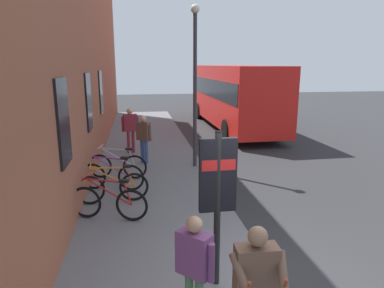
% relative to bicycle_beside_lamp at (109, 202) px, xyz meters
% --- Properties ---
extents(ground, '(60.00, 60.00, 0.00)m').
position_rel_bicycle_beside_lamp_xyz_m(ground, '(3.33, -3.82, -0.51)').
color(ground, '#2D2D30').
extents(sidewalk_pavement, '(24.00, 3.50, 0.12)m').
position_rel_bicycle_beside_lamp_xyz_m(sidewalk_pavement, '(5.33, -1.07, -0.45)').
color(sidewalk_pavement, slate).
rests_on(sidewalk_pavement, ground).
extents(station_facade, '(22.00, 0.65, 8.82)m').
position_rel_bicycle_beside_lamp_xyz_m(station_facade, '(6.32, 0.98, 3.90)').
color(station_facade, '#9E563D').
rests_on(station_facade, ground).
extents(bicycle_beside_lamp, '(0.68, 1.70, 0.97)m').
position_rel_bicycle_beside_lamp_xyz_m(bicycle_beside_lamp, '(0.00, 0.00, 0.00)').
color(bicycle_beside_lamp, black).
rests_on(bicycle_beside_lamp, sidewalk_pavement).
extents(bicycle_under_window, '(0.48, 1.77, 0.97)m').
position_rel_bicycle_beside_lamp_xyz_m(bicycle_under_window, '(0.95, -0.02, 0.00)').
color(bicycle_under_window, black).
rests_on(bicycle_under_window, sidewalk_pavement).
extents(bicycle_leaning_wall, '(0.62, 1.72, 0.97)m').
position_rel_bicycle_beside_lamp_xyz_m(bicycle_leaning_wall, '(1.84, 0.05, 0.00)').
color(bicycle_leaning_wall, black).
rests_on(bicycle_leaning_wall, sidewalk_pavement).
extents(bicycle_end_of_row, '(0.58, 1.73, 0.97)m').
position_rel_bicycle_beside_lamp_xyz_m(bicycle_end_of_row, '(2.80, -0.05, 0.00)').
color(bicycle_end_of_row, black).
rests_on(bicycle_end_of_row, sidewalk_pavement).
extents(transit_info_sign, '(0.10, 0.55, 2.40)m').
position_rel_bicycle_beside_lamp_xyz_m(transit_info_sign, '(-2.56, -1.79, 1.21)').
color(transit_info_sign, black).
rests_on(transit_info_sign, sidewalk_pavement).
extents(city_bus, '(10.52, 2.73, 3.35)m').
position_rel_bicycle_beside_lamp_xyz_m(city_bus, '(11.08, -5.82, 1.41)').
color(city_bus, red).
rests_on(city_bus, ground).
extents(pedestrian_near_bus, '(0.48, 0.52, 1.65)m').
position_rel_bicycle_beside_lamp_xyz_m(pedestrian_near_bus, '(4.29, -0.87, 0.62)').
color(pedestrian_near_bus, '#334C8C').
rests_on(pedestrian_near_bus, sidewalk_pavement).
extents(pedestrian_crossing_street, '(0.46, 0.46, 1.53)m').
position_rel_bicycle_beside_lamp_xyz_m(pedestrian_crossing_street, '(-3.38, -1.31, 0.54)').
color(pedestrian_crossing_street, '#4C724C').
rests_on(pedestrian_crossing_street, sidewalk_pavement).
extents(pedestrian_by_facade, '(0.34, 0.64, 1.72)m').
position_rel_bicycle_beside_lamp_xyz_m(pedestrian_by_facade, '(5.81, -0.40, 0.66)').
color(pedestrian_by_facade, maroon).
rests_on(pedestrian_by_facade, sidewalk_pavement).
extents(tourist_with_hotdogs, '(0.57, 0.63, 1.64)m').
position_rel_bicycle_beside_lamp_xyz_m(tourist_with_hotdogs, '(-3.99, -1.90, 0.62)').
color(tourist_with_hotdogs, '#26262D').
rests_on(tourist_with_hotdogs, sidewalk_pavement).
extents(street_lamp, '(0.28, 0.28, 5.08)m').
position_rel_bicycle_beside_lamp_xyz_m(street_lamp, '(3.70, -2.52, 2.63)').
color(street_lamp, '#333338').
rests_on(street_lamp, sidewalk_pavement).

